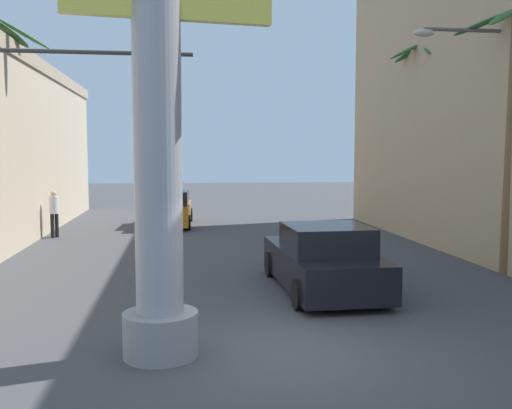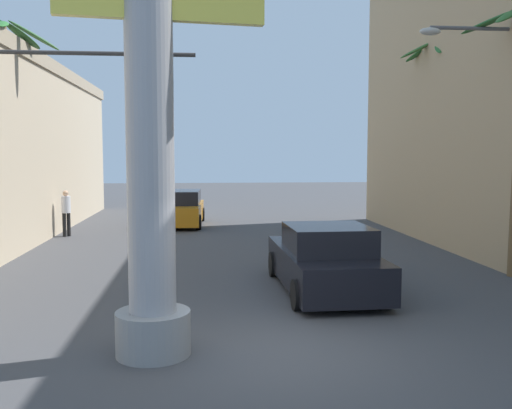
# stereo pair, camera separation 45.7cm
# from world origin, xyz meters

# --- Properties ---
(ground_plane) EXTENTS (89.34, 89.34, 0.00)m
(ground_plane) POSITION_xyz_m (0.00, 10.00, 0.00)
(ground_plane) COLOR #424244
(neon_sign_pole) EXTENTS (3.54, 1.18, 10.91)m
(neon_sign_pole) POSITION_xyz_m (-1.93, 0.19, 5.24)
(neon_sign_pole) COLOR #9E9EA3
(neon_sign_pole) RESTS_ON ground
(street_lamp) EXTENTS (2.65, 0.28, 6.57)m
(street_lamp) POSITION_xyz_m (6.59, 5.78, 4.03)
(street_lamp) COLOR #59595E
(street_lamp) RESTS_ON ground
(traffic_light_mast) EXTENTS (5.83, 0.32, 5.58)m
(traffic_light_mast) POSITION_xyz_m (-5.16, 4.94, 4.01)
(traffic_light_mast) COLOR #333333
(traffic_light_mast) RESTS_ON ground
(car_lead) EXTENTS (2.17, 4.68, 1.56)m
(car_lead) POSITION_xyz_m (1.67, 4.07, 0.70)
(car_lead) COLOR black
(car_lead) RESTS_ON ground
(car_far) EXTENTS (2.22, 4.61, 1.56)m
(car_far) POSITION_xyz_m (-2.13, 16.80, 0.74)
(car_far) COLOR black
(car_far) RESTS_ON ground
(palm_tree_mid_right) EXTENTS (2.87, 2.67, 7.31)m
(palm_tree_mid_right) POSITION_xyz_m (7.39, 11.18, 4.31)
(palm_tree_mid_right) COLOR brown
(palm_tree_mid_right) RESTS_ON ground
(palm_tree_mid_left) EXTENTS (3.01, 3.28, 7.32)m
(palm_tree_mid_left) POSITION_xyz_m (-7.23, 9.71, 4.47)
(palm_tree_mid_left) COLOR brown
(palm_tree_mid_left) RESTS_ON ground
(pedestrian_far_left) EXTENTS (0.48, 0.48, 1.78)m
(pedestrian_far_left) POSITION_xyz_m (-6.35, 13.69, 1.05)
(pedestrian_far_left) COLOR black
(pedestrian_far_left) RESTS_ON ground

